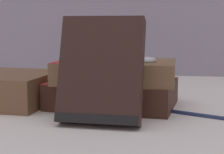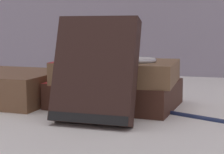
# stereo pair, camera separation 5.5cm
# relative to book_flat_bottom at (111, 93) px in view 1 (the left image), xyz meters

# --- Properties ---
(ground_plane) EXTENTS (3.00, 3.00, 0.00)m
(ground_plane) POSITION_rel_book_flat_bottom_xyz_m (-0.03, -0.02, -0.02)
(ground_plane) COLOR white
(book_flat_bottom) EXTENTS (0.20, 0.16, 0.04)m
(book_flat_bottom) POSITION_rel_book_flat_bottom_xyz_m (0.00, 0.00, 0.00)
(book_flat_bottom) COLOR #422319
(book_flat_bottom) RESTS_ON ground_plane
(book_flat_top) EXTENTS (0.19, 0.14, 0.03)m
(book_flat_top) POSITION_rel_book_flat_bottom_xyz_m (0.01, -0.01, 0.04)
(book_flat_top) COLOR brown
(book_flat_top) RESTS_ON book_flat_bottom
(book_leaning_front) EXTENTS (0.11, 0.07, 0.14)m
(book_leaning_front) POSITION_rel_book_flat_bottom_xyz_m (0.01, -0.12, 0.05)
(book_leaning_front) COLOR #331E19
(book_leaning_front) RESTS_ON ground_plane
(pocket_watch) EXTENTS (0.06, 0.06, 0.01)m
(pocket_watch) POSITION_rel_book_flat_bottom_xyz_m (0.05, -0.02, 0.06)
(pocket_watch) COLOR silver
(pocket_watch) RESTS_ON book_flat_top
(reading_glasses) EXTENTS (0.11, 0.08, 0.00)m
(reading_glasses) POSITION_rel_book_flat_bottom_xyz_m (-0.06, 0.11, -0.02)
(reading_glasses) COLOR #4C3828
(reading_glasses) RESTS_ON ground_plane
(fountain_pen) EXTENTS (0.13, 0.06, 0.01)m
(fountain_pen) POSITION_rel_book_flat_bottom_xyz_m (0.16, -0.05, -0.02)
(fountain_pen) COLOR #1E284C
(fountain_pen) RESTS_ON ground_plane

